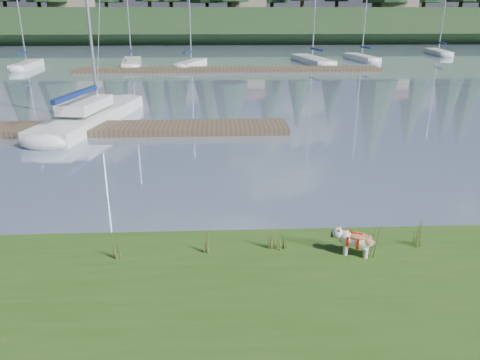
{
  "coord_description": "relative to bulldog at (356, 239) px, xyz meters",
  "views": [
    {
      "loc": [
        1.01,
        -10.9,
        4.97
      ],
      "look_at": [
        1.5,
        -0.5,
        1.17
      ],
      "focal_mm": 35.0,
      "sensor_mm": 36.0,
      "label": 1
    }
  ],
  "objects": [
    {
      "name": "weed_5",
      "position": [
        1.36,
        0.31,
        -0.06
      ],
      "size": [
        0.17,
        0.14,
        0.63
      ],
      "color": "#475B23",
      "rests_on": "bank"
    },
    {
      "name": "weed_3",
      "position": [
        -4.75,
        0.08,
        -0.07
      ],
      "size": [
        0.17,
        0.14,
        0.6
      ],
      "color": "#475B23",
      "rests_on": "bank"
    },
    {
      "name": "sailboat_main",
      "position": [
        -8.43,
        14.12,
        -0.25
      ],
      "size": [
        3.67,
        9.86,
        13.83
      ],
      "rotation": [
        0.0,
        0.0,
        1.38
      ],
      "color": "silver",
      "rests_on": "ground"
    },
    {
      "name": "bulldog",
      "position": [
        0.0,
        0.0,
        0.0
      ],
      "size": [
        0.87,
        0.55,
        0.51
      ],
      "rotation": [
        0.0,
        0.0,
        2.78
      ],
      "color": "silver",
      "rests_on": "bank"
    },
    {
      "name": "ground",
      "position": [
        -3.7,
        32.69,
        -0.67
      ],
      "size": [
        200.0,
        200.0,
        0.0
      ],
      "primitive_type": "plane",
      "color": "gray",
      "rests_on": "ground"
    },
    {
      "name": "weed_0",
      "position": [
        -2.98,
        0.18,
        -0.06
      ],
      "size": [
        0.17,
        0.14,
        0.63
      ],
      "color": "#475B23",
      "rests_on": "bank"
    },
    {
      "name": "mud_lip",
      "position": [
        -3.7,
        1.09,
        -0.6
      ],
      "size": [
        60.0,
        0.5,
        0.14
      ],
      "primitive_type": "cube",
      "color": "#33281C",
      "rests_on": "ground"
    },
    {
      "name": "weed_2",
      "position": [
        0.3,
        -0.18,
        -0.02
      ],
      "size": [
        0.17,
        0.14,
        0.73
      ],
      "color": "#475B23",
      "rests_on": "bank"
    },
    {
      "name": "sailboat_bg_2",
      "position": [
        -4.91,
        36.28,
        -0.34
      ],
      "size": [
        2.94,
        6.05,
        9.2
      ],
      "rotation": [
        0.0,
        0.0,
        1.26
      ],
      "color": "silver",
      "rests_on": "ground"
    },
    {
      "name": "dock_near",
      "position": [
        -7.7,
        11.69,
        -0.52
      ],
      "size": [
        16.0,
        2.0,
        0.3
      ],
      "primitive_type": "cube",
      "color": "#4C3D2C",
      "rests_on": "ground"
    },
    {
      "name": "sailboat_bg_1",
      "position": [
        -10.76,
        37.6,
        -0.34
      ],
      "size": [
        2.64,
        8.1,
        11.88
      ],
      "rotation": [
        0.0,
        0.0,
        1.71
      ],
      "color": "silver",
      "rests_on": "ground"
    },
    {
      "name": "sailboat_bg_0",
      "position": [
        -19.77,
        36.03,
        -0.35
      ],
      "size": [
        1.62,
        6.61,
        9.67
      ],
      "rotation": [
        0.0,
        0.0,
        1.62
      ],
      "color": "silver",
      "rests_on": "ground"
    },
    {
      "name": "sailboat_bg_3",
      "position": [
        6.53,
        39.53,
        -0.35
      ],
      "size": [
        3.23,
        9.45,
        13.48
      ],
      "rotation": [
        0.0,
        0.0,
        1.73
      ],
      "color": "silver",
      "rests_on": "ground"
    },
    {
      "name": "dock_far",
      "position": [
        -1.7,
        32.69,
        -0.52
      ],
      "size": [
        26.0,
        2.2,
        0.3
      ],
      "primitive_type": "cube",
      "color": "#4C3D2C",
      "rests_on": "ground"
    },
    {
      "name": "weed_1",
      "position": [
        -1.64,
        0.34,
        -0.08
      ],
      "size": [
        0.17,
        0.14,
        0.58
      ],
      "color": "#475B23",
      "rests_on": "bank"
    },
    {
      "name": "ridge",
      "position": [
        -3.7,
        75.69,
        1.83
      ],
      "size": [
        200.0,
        20.0,
        5.0
      ],
      "primitive_type": "cube",
      "color": "#1D3318",
      "rests_on": "ground"
    },
    {
      "name": "sailboat_bg_5",
      "position": [
        23.08,
        47.34,
        -0.35
      ],
      "size": [
        2.28,
        7.28,
        10.33
      ],
      "rotation": [
        0.0,
        0.0,
        1.45
      ],
      "color": "silver",
      "rests_on": "ground"
    },
    {
      "name": "weed_4",
      "position": [
        -1.42,
        0.29,
        -0.14
      ],
      "size": [
        0.17,
        0.14,
        0.44
      ],
      "color": "#475B23",
      "rests_on": "bank"
    },
    {
      "name": "sailboat_bg_4",
      "position": [
        12.08,
        41.22,
        -0.34
      ],
      "size": [
        2.24,
        7.22,
        10.57
      ],
      "rotation": [
        0.0,
        0.0,
        1.69
      ],
      "color": "silver",
      "rests_on": "ground"
    }
  ]
}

